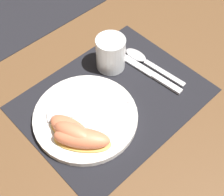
% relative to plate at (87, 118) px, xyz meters
% --- Properties ---
extents(ground_plane, '(3.00, 3.00, 0.00)m').
position_rel_plate_xyz_m(ground_plane, '(0.09, 0.00, -0.01)').
color(ground_plane, brown).
extents(placemat, '(0.44, 0.34, 0.00)m').
position_rel_plate_xyz_m(placemat, '(0.09, 0.00, -0.01)').
color(placemat, black).
rests_on(placemat, ground_plane).
extents(placemat_far, '(0.44, 0.34, 0.00)m').
position_rel_plate_xyz_m(placemat_far, '(0.13, 0.48, -0.01)').
color(placemat_far, black).
rests_on(placemat_far, ground_plane).
extents(plate, '(0.25, 0.25, 0.02)m').
position_rel_plate_xyz_m(plate, '(0.00, 0.00, 0.00)').
color(plate, white).
rests_on(plate, placemat).
extents(juice_glass, '(0.08, 0.08, 0.09)m').
position_rel_plate_xyz_m(juice_glass, '(0.16, 0.09, 0.03)').
color(juice_glass, silver).
rests_on(juice_glass, placemat).
extents(knife, '(0.04, 0.22, 0.01)m').
position_rel_plate_xyz_m(knife, '(0.22, 0.00, -0.01)').
color(knife, silver).
rests_on(knife, placemat).
extents(spoon, '(0.04, 0.19, 0.01)m').
position_rel_plate_xyz_m(spoon, '(0.24, 0.04, -0.00)').
color(spoon, silver).
rests_on(spoon, placemat).
extents(fork, '(0.18, 0.11, 0.00)m').
position_rel_plate_xyz_m(fork, '(0.00, 0.02, 0.01)').
color(fork, silver).
rests_on(fork, plate).
extents(citrus_wedge_0, '(0.07, 0.12, 0.03)m').
position_rel_plate_xyz_m(citrus_wedge_0, '(-0.05, -0.01, 0.02)').
color(citrus_wedge_0, '#F7C656').
rests_on(citrus_wedge_0, plate).
extents(citrus_wedge_1, '(0.08, 0.11, 0.05)m').
position_rel_plate_xyz_m(citrus_wedge_1, '(-0.06, -0.03, 0.03)').
color(citrus_wedge_1, '#F7C656').
rests_on(citrus_wedge_1, plate).
extents(citrus_wedge_2, '(0.12, 0.13, 0.04)m').
position_rel_plate_xyz_m(citrus_wedge_2, '(-0.05, -0.05, 0.03)').
color(citrus_wedge_2, '#F7C656').
rests_on(citrus_wedge_2, plate).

